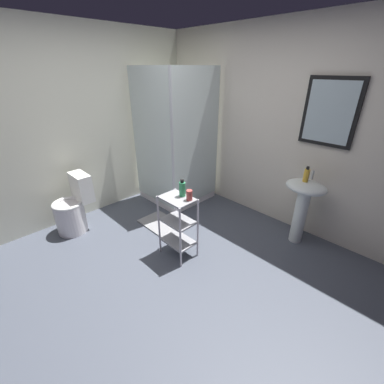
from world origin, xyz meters
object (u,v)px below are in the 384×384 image
at_px(shower_stall, 176,173).
at_px(bath_mat, 161,224).
at_px(hand_soap_bottle, 306,175).
at_px(storage_cart, 178,222).
at_px(pedestal_sink, 303,200).
at_px(toilet, 73,209).
at_px(rinse_cup, 189,195).
at_px(body_wash_bottle_green, 182,189).

relative_size(shower_stall, bath_mat, 3.33).
relative_size(hand_soap_bottle, bath_mat, 0.30).
height_order(shower_stall, storage_cart, shower_stall).
xyz_separation_m(storage_cart, hand_soap_bottle, (0.82, 1.22, 0.45)).
distance_m(shower_stall, pedestal_sink, 1.92).
relative_size(shower_stall, toilet, 2.63).
distance_m(pedestal_sink, rinse_cup, 1.39).
bearing_deg(pedestal_sink, hand_soap_bottle, -161.81).
relative_size(storage_cart, body_wash_bottle_green, 3.86).
relative_size(shower_stall, body_wash_bottle_green, 10.44).
distance_m(storage_cart, rinse_cup, 0.38).
bearing_deg(storage_cart, rinse_cup, 25.65).
height_order(pedestal_sink, hand_soap_bottle, hand_soap_bottle).
bearing_deg(rinse_cup, shower_stall, 144.52).
bearing_deg(shower_stall, bath_mat, -58.22).
bearing_deg(hand_soap_bottle, storage_cart, -123.99).
xyz_separation_m(pedestal_sink, rinse_cup, (-0.72, -1.17, 0.22)).
xyz_separation_m(pedestal_sink, storage_cart, (-0.84, -1.22, -0.14)).
height_order(pedestal_sink, bath_mat, pedestal_sink).
distance_m(pedestal_sink, body_wash_bottle_green, 1.45).
bearing_deg(toilet, rinse_cup, 25.75).
relative_size(storage_cart, bath_mat, 1.23).
bearing_deg(shower_stall, storage_cart, -40.48).
height_order(storage_cart, rinse_cup, rinse_cup).
bearing_deg(body_wash_bottle_green, hand_soap_bottle, 54.60).
bearing_deg(toilet, bath_mat, 51.27).
relative_size(pedestal_sink, storage_cart, 1.09).
distance_m(body_wash_bottle_green, bath_mat, 1.05).
bearing_deg(storage_cart, hand_soap_bottle, 56.01).
distance_m(toilet, hand_soap_bottle, 2.91).
bearing_deg(bath_mat, shower_stall, 121.78).
xyz_separation_m(rinse_cup, bath_mat, (-0.76, 0.17, -0.79)).
xyz_separation_m(toilet, rinse_cup, (1.46, 0.70, 0.48)).
relative_size(storage_cart, hand_soap_bottle, 4.12).
xyz_separation_m(toilet, hand_soap_bottle, (2.16, 1.86, 0.57)).
height_order(body_wash_bottle_green, bath_mat, body_wash_bottle_green).
relative_size(storage_cart, rinse_cup, 6.75).
bearing_deg(body_wash_bottle_green, rinse_cup, -4.98).
height_order(pedestal_sink, rinse_cup, rinse_cup).
bearing_deg(hand_soap_bottle, bath_mat, -145.90).
xyz_separation_m(body_wash_bottle_green, rinse_cup, (0.12, -0.01, -0.03)).
bearing_deg(body_wash_bottle_green, bath_mat, 165.68).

